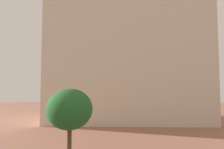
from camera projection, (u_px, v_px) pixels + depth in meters
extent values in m
cube|color=beige|center=(127.00, 65.00, 32.36)|extent=(23.75, 11.94, 17.59)
cube|color=#4C515B|center=(127.00, 6.00, 33.00)|extent=(21.85, 10.98, 2.40)
cube|color=beige|center=(113.00, 30.00, 32.80)|extent=(4.20, 4.20, 29.37)
cylinder|color=beige|center=(56.00, 54.00, 28.27)|extent=(2.80, 2.80, 19.82)
cylinder|color=beige|center=(202.00, 49.00, 27.72)|extent=(2.80, 2.80, 21.18)
cylinder|color=#4C3823|center=(69.00, 146.00, 13.42)|extent=(0.32, 0.32, 2.45)
ellipsoid|color=#235B28|center=(70.00, 109.00, 13.58)|extent=(3.15, 3.15, 2.83)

